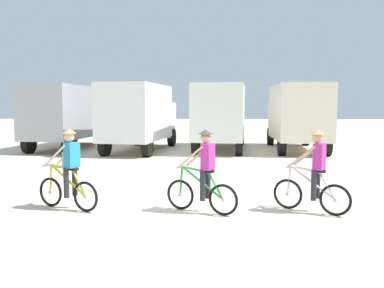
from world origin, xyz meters
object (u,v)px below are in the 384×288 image
object	(u,v)px
box_truck_white_box	(221,114)
cyclist_near_camera	(314,174)
box_truck_grey_hauler	(68,114)
cyclist_orange_shirt	(69,172)
supply_crate	(70,159)
box_truck_avon_van	(140,114)
cyclist_cowboy_hat	(204,174)
box_truck_cream_rv	(297,114)

from	to	relation	value
box_truck_white_box	cyclist_near_camera	distance (m)	12.49
box_truck_grey_hauler	cyclist_orange_shirt	world-z (taller)	box_truck_grey_hauler
supply_crate	cyclist_near_camera	bearing A→B (deg)	-39.78
box_truck_avon_van	cyclist_cowboy_hat	bearing A→B (deg)	-74.32
cyclist_orange_shirt	supply_crate	bearing A→B (deg)	108.81
box_truck_grey_hauler	cyclist_near_camera	distance (m)	15.96
box_truck_white_box	supply_crate	distance (m)	8.65
box_truck_avon_van	cyclist_orange_shirt	xyz separation A→B (m)	(0.30, -11.61, -1.03)
box_truck_grey_hauler	supply_crate	xyz separation A→B (m)	(2.23, -6.36, -1.58)
cyclist_orange_shirt	supply_crate	xyz separation A→B (m)	(-2.10, 6.18, -0.56)
box_truck_avon_van	supply_crate	xyz separation A→B (m)	(-1.80, -5.43, -1.58)
box_truck_grey_hauler	supply_crate	distance (m)	6.92
box_truck_avon_van	cyclist_orange_shirt	world-z (taller)	box_truck_avon_van
box_truck_grey_hauler	box_truck_cream_rv	xyz separation A→B (m)	(12.05, -0.36, 0.00)
box_truck_avon_van	box_truck_cream_rv	distance (m)	8.03
cyclist_near_camera	box_truck_white_box	bearing A→B (deg)	97.32
box_truck_white_box	cyclist_orange_shirt	xyz separation A→B (m)	(-3.82, -12.27, -1.03)
box_truck_grey_hauler	box_truck_avon_van	size ratio (longest dim) A/B	0.99
box_truck_grey_hauler	box_truck_avon_van	world-z (taller)	same
box_truck_avon_van	cyclist_cowboy_hat	xyz separation A→B (m)	(3.31, -11.79, -1.03)
cyclist_orange_shirt	supply_crate	size ratio (longest dim) A/B	3.14
cyclist_cowboy_hat	cyclist_near_camera	bearing A→B (deg)	2.56
box_truck_avon_van	cyclist_cowboy_hat	world-z (taller)	box_truck_avon_van
box_truck_grey_hauler	cyclist_near_camera	xyz separation A→B (m)	(9.74, -12.61, -1.03)
cyclist_near_camera	cyclist_orange_shirt	bearing A→B (deg)	179.24
box_truck_cream_rv	cyclist_near_camera	distance (m)	12.50
box_truck_grey_hauler	box_truck_white_box	size ratio (longest dim) A/B	1.00
box_truck_white_box	cyclist_cowboy_hat	bearing A→B (deg)	-93.71
box_truck_grey_hauler	cyclist_orange_shirt	bearing A→B (deg)	-70.93
supply_crate	cyclist_cowboy_hat	bearing A→B (deg)	-51.19
box_truck_grey_hauler	box_truck_cream_rv	distance (m)	12.05
cyclist_orange_shirt	box_truck_cream_rv	bearing A→B (deg)	57.64
box_truck_white_box	cyclist_near_camera	size ratio (longest dim) A/B	3.82
box_truck_cream_rv	cyclist_orange_shirt	distance (m)	14.45
box_truck_avon_van	supply_crate	distance (m)	5.94
box_truck_avon_van	box_truck_cream_rv	size ratio (longest dim) A/B	1.02
cyclist_cowboy_hat	supply_crate	bearing A→B (deg)	128.81
box_truck_grey_hauler	cyclist_orange_shirt	size ratio (longest dim) A/B	3.81
box_truck_white_box	supply_crate	bearing A→B (deg)	-134.17
cyclist_orange_shirt	box_truck_grey_hauler	bearing A→B (deg)	109.07
box_truck_cream_rv	box_truck_grey_hauler	bearing A→B (deg)	178.28
cyclist_near_camera	cyclist_cowboy_hat	bearing A→B (deg)	-177.44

